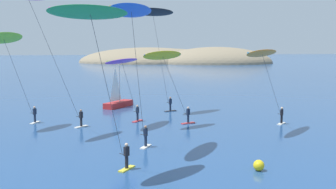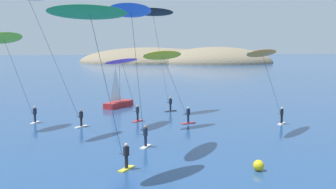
# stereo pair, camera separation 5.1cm
# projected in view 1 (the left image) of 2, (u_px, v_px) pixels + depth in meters

# --- Properties ---
(headland_island) EXTENTS (80.04, 56.06, 13.50)m
(headland_island) POSITION_uv_depth(u_px,v_px,m) (170.00, 62.00, 181.75)
(headland_island) COLOR #84755B
(headland_island) RESTS_ON ground
(sailboat_near) EXTENTS (4.26, 5.38, 5.70)m
(sailboat_near) POSITION_uv_depth(u_px,v_px,m) (120.00, 102.00, 53.34)
(sailboat_near) COLOR #B22323
(sailboat_near) RESTS_ON ground
(kitesurfer_green) EXTENTS (5.29, 4.76, 10.13)m
(kitesurfer_green) POSITION_uv_depth(u_px,v_px,m) (93.00, 23.00, 23.83)
(kitesurfer_green) COLOR yellow
(kitesurfer_green) RESTS_ON ground
(kitesurfer_magenta) EXTENTS (6.39, 7.58, 12.23)m
(kitesurfer_magenta) POSITION_uv_depth(u_px,v_px,m) (34.00, 10.00, 34.46)
(kitesurfer_magenta) COLOR silver
(kitesurfer_magenta) RESTS_ON ground
(kitesurfer_purple) EXTENTS (4.42, 6.28, 6.65)m
(kitesurfer_purple) POSITION_uv_depth(u_px,v_px,m) (123.00, 65.00, 39.90)
(kitesurfer_purple) COLOR red
(kitesurfer_purple) RESTS_ON ground
(kitesurfer_yellow) EXTENTS (5.84, 4.03, 7.38)m
(kitesurfer_yellow) POSITION_uv_depth(u_px,v_px,m) (165.00, 62.00, 39.41)
(kitesurfer_yellow) COLOR red
(kitesurfer_yellow) RESTS_ON ground
(kitesurfer_orange) EXTENTS (6.92, 7.16, 7.54)m
(kitesurfer_orange) POSITION_uv_depth(u_px,v_px,m) (264.00, 59.00, 37.10)
(kitesurfer_orange) COLOR silver
(kitesurfer_orange) RESTS_ON ground
(kitesurfer_lime) EXTENTS (4.29, 6.06, 9.06)m
(kitesurfer_lime) POSITION_uv_depth(u_px,v_px,m) (6.00, 45.00, 38.51)
(kitesurfer_lime) COLOR silver
(kitesurfer_lime) RESTS_ON ground
(kitesurfer_blue) EXTENTS (4.35, 5.96, 10.75)m
(kitesurfer_blue) POSITION_uv_depth(u_px,v_px,m) (132.00, 20.00, 29.44)
(kitesurfer_blue) COLOR silver
(kitesurfer_blue) RESTS_ON ground
(kitesurfer_black) EXTENTS (5.98, 4.64, 11.93)m
(kitesurfer_black) POSITION_uv_depth(u_px,v_px,m) (154.00, 18.00, 46.91)
(kitesurfer_black) COLOR #2D2D33
(kitesurfer_black) RESTS_ON ground
(marker_buoy) EXTENTS (0.70, 0.70, 0.70)m
(marker_buoy) POSITION_uv_depth(u_px,v_px,m) (259.00, 165.00, 26.40)
(marker_buoy) COLOR yellow
(marker_buoy) RESTS_ON ground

